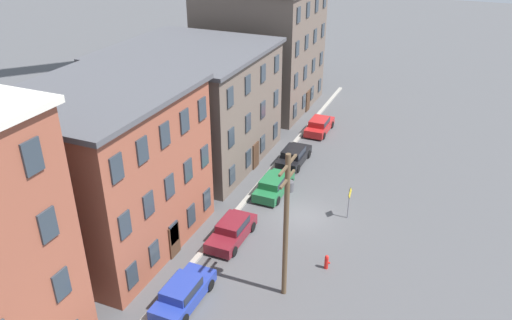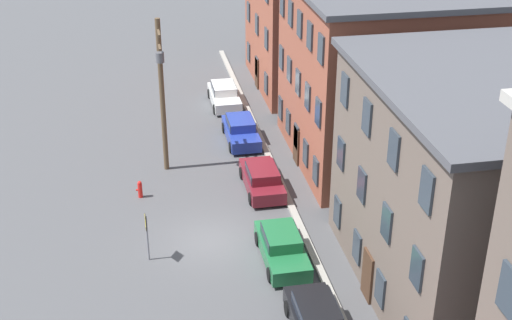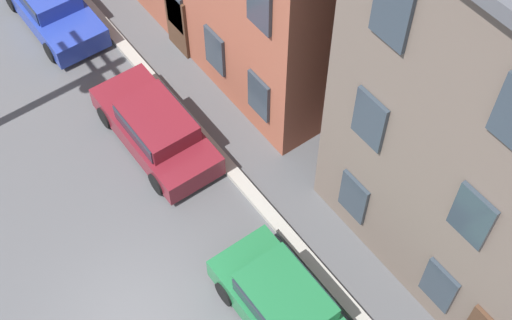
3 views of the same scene
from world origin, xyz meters
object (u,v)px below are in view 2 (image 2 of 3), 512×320
at_px(car_blue, 241,129).
at_px(car_black, 317,320).
at_px(car_white, 224,94).
at_px(fire_hydrant, 140,189).
at_px(utility_pole, 162,88).
at_px(car_green, 282,246).
at_px(caution_sign, 146,229).
at_px(car_maroon, 262,178).

height_order(car_blue, car_black, same).
bearing_deg(car_white, fire_hydrant, -27.63).
relative_size(car_blue, utility_pole, 0.50).
distance_m(car_green, fire_hydrant, 9.30).
height_order(car_white, caution_sign, caution_sign).
relative_size(car_blue, car_black, 1.00).
bearing_deg(car_maroon, car_black, -0.53).
height_order(car_maroon, fire_hydrant, car_maroon).
relative_size(utility_pole, fire_hydrant, 9.15).
xyz_separation_m(car_black, fire_hydrant, (-12.27, -6.40, -0.27)).
bearing_deg(car_green, car_white, 179.73).
bearing_deg(car_green, car_maroon, 176.88).
height_order(car_maroon, car_black, same).
height_order(car_white, car_black, same).
bearing_deg(car_maroon, utility_pole, -124.86).
bearing_deg(car_blue, car_white, -178.34).
bearing_deg(caution_sign, car_white, 161.07).
relative_size(car_maroon, utility_pole, 0.50).
relative_size(car_blue, car_maroon, 1.00).
distance_m(car_black, utility_pole, 16.52).
bearing_deg(car_green, fire_hydrant, -138.57).
distance_m(car_white, car_blue, 5.97).
height_order(car_green, fire_hydrant, car_green).
xyz_separation_m(utility_pole, fire_hydrant, (2.98, -1.61, -4.46)).
height_order(car_white, fire_hydrant, car_white).
bearing_deg(car_black, car_white, -179.63).
xyz_separation_m(car_blue, caution_sign, (11.83, -6.28, 0.92)).
distance_m(car_blue, car_green, 12.92).
distance_m(car_maroon, car_black, 11.84).
height_order(car_maroon, utility_pole, utility_pole).
relative_size(caution_sign, fire_hydrant, 2.60).
xyz_separation_m(car_blue, car_maroon, (6.38, 0.09, 0.00)).
bearing_deg(utility_pole, car_green, 24.53).
relative_size(car_green, utility_pole, 0.50).
xyz_separation_m(car_maroon, car_black, (11.84, -0.11, 0.00)).
relative_size(car_blue, car_green, 1.00).
distance_m(car_white, car_maroon, 12.36).
height_order(car_black, utility_pole, utility_pole).
relative_size(car_white, car_green, 1.00).
bearing_deg(fire_hydrant, car_green, 41.43).
bearing_deg(car_blue, caution_sign, -27.95).
distance_m(caution_sign, utility_pole, 9.57).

